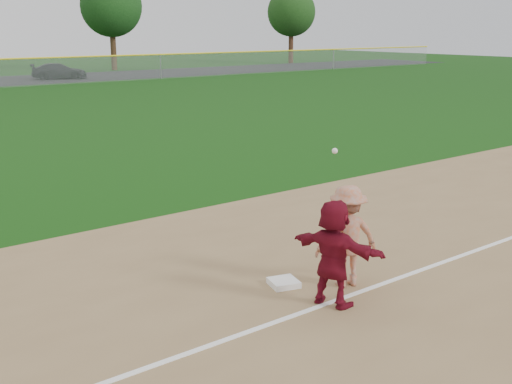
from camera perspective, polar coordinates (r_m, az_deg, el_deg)
ground at (r=11.02m, az=4.85°, el=-8.11°), size 160.00×160.00×0.00m
foul_line at (r=10.48m, az=7.86°, el=-9.27°), size 60.00×0.10×0.01m
first_base at (r=10.84m, az=2.48°, el=-8.06°), size 0.56×0.56×0.10m
base_runner at (r=9.93m, az=6.92°, el=-5.39°), size 0.91×1.65×1.69m
car_right at (r=56.26m, az=-17.10°, el=10.23°), size 4.79×3.28×1.29m
first_base_play at (r=10.70m, az=8.11°, el=-3.89°), size 1.25×0.95×2.34m
tree_3 at (r=66.85m, az=-12.76°, el=15.82°), size 6.00×6.00×9.19m
tree_4 at (r=77.69m, az=3.16°, el=15.67°), size 5.60×5.60×8.67m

